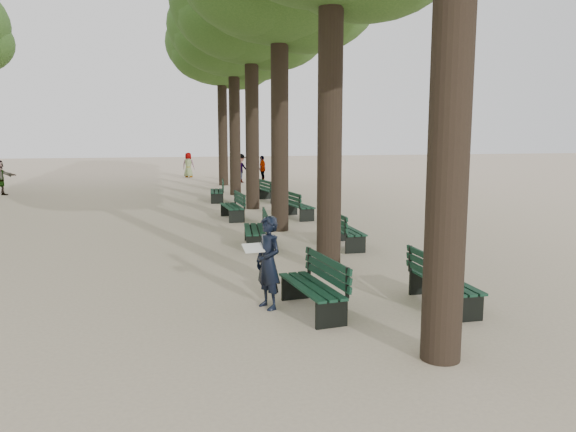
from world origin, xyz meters
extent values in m
plane|color=beige|center=(0.00, 0.00, 0.00)|extent=(120.00, 120.00, 0.00)
cylinder|color=#33261C|center=(1.50, -2.00, 3.75)|extent=(0.52, 0.52, 7.50)
cylinder|color=#33261C|center=(1.50, 3.00, 3.75)|extent=(0.52, 0.52, 7.50)
cylinder|color=#33261C|center=(1.50, 8.00, 3.75)|extent=(0.52, 0.52, 7.50)
cylinder|color=#33261C|center=(1.50, 13.00, 3.75)|extent=(0.52, 0.52, 7.50)
ellipsoid|color=#2B511C|center=(1.50, 13.00, 7.70)|extent=(6.00, 6.00, 4.50)
cylinder|color=#33261C|center=(1.50, 18.00, 3.75)|extent=(0.52, 0.52, 7.50)
ellipsoid|color=#2B511C|center=(1.50, 18.00, 7.70)|extent=(6.00, 6.00, 4.50)
cylinder|color=#33261C|center=(1.50, 23.00, 3.75)|extent=(0.52, 0.52, 7.50)
ellipsoid|color=#2B511C|center=(1.50, 23.00, 7.70)|extent=(6.00, 6.00, 4.50)
cube|color=black|center=(0.35, 0.23, 0.23)|extent=(0.73, 1.85, 0.45)
cube|color=black|center=(0.35, 0.23, 0.45)|extent=(0.75, 1.85, 0.04)
cube|color=black|center=(0.63, 0.26, 0.72)|extent=(0.25, 1.79, 0.40)
cube|color=black|center=(0.35, 5.80, 0.23)|extent=(0.74, 1.85, 0.45)
cube|color=black|center=(0.35, 5.80, 0.45)|extent=(0.76, 1.85, 0.04)
cube|color=black|center=(0.63, 5.76, 0.72)|extent=(0.26, 1.79, 0.40)
cube|color=black|center=(0.35, 10.48, 0.23)|extent=(0.63, 1.83, 0.45)
cube|color=black|center=(0.35, 10.48, 0.45)|extent=(0.65, 1.83, 0.04)
cube|color=black|center=(0.63, 10.49, 0.72)|extent=(0.15, 1.80, 0.40)
cube|color=black|center=(0.35, 15.58, 0.23)|extent=(0.69, 1.84, 0.45)
cube|color=black|center=(0.35, 15.58, 0.45)|extent=(0.71, 1.84, 0.04)
cube|color=black|center=(0.63, 15.55, 0.72)|extent=(0.21, 1.80, 0.40)
cube|color=black|center=(2.65, 0.02, 0.23)|extent=(0.52, 1.80, 0.45)
cube|color=black|center=(2.65, 0.02, 0.45)|extent=(0.54, 1.80, 0.04)
cube|color=black|center=(2.37, 0.02, 0.72)|extent=(0.04, 1.80, 0.40)
cube|color=black|center=(2.65, 5.18, 0.23)|extent=(0.54, 1.80, 0.45)
cube|color=black|center=(2.65, 5.18, 0.45)|extent=(0.56, 1.80, 0.04)
cube|color=black|center=(2.37, 5.18, 0.72)|extent=(0.06, 1.80, 0.40)
cube|color=black|center=(2.65, 10.22, 0.23)|extent=(0.75, 1.85, 0.45)
cube|color=black|center=(2.65, 10.22, 0.45)|extent=(0.77, 1.85, 0.04)
cube|color=black|center=(2.37, 10.18, 0.72)|extent=(0.27, 1.79, 0.40)
cube|color=black|center=(2.65, 15.17, 0.23)|extent=(0.75, 1.85, 0.45)
cube|color=black|center=(2.65, 15.17, 0.45)|extent=(0.77, 1.85, 0.04)
cube|color=black|center=(2.37, 15.13, 0.72)|extent=(0.27, 1.79, 0.40)
imported|color=black|center=(-0.29, 0.62, 0.79)|extent=(0.54, 0.70, 1.58)
cube|color=white|center=(-0.54, 0.62, 1.05)|extent=(0.37, 0.29, 0.12)
imported|color=#262628|center=(-0.12, 29.00, 0.81)|extent=(0.86, 0.62, 1.62)
imported|color=#262628|center=(3.99, 24.55, 0.78)|extent=(0.72, 0.95, 1.56)
imported|color=#262628|center=(2.66, 24.33, 0.85)|extent=(1.12, 0.82, 1.69)
camera|label=1|loc=(-2.02, -8.39, 2.95)|focal=35.00mm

